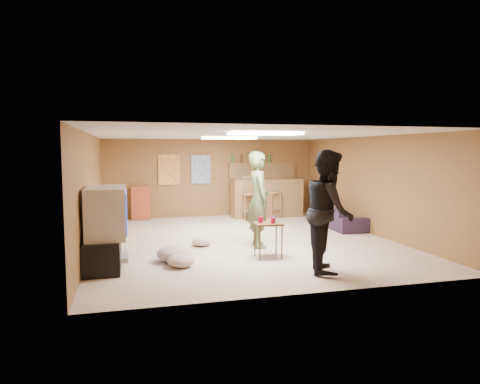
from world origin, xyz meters
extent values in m
plane|color=#C6AE97|center=(0.00, 0.00, 0.00)|extent=(7.00, 7.00, 0.00)
cube|color=silver|center=(0.00, 0.00, 2.20)|extent=(6.00, 7.00, 0.02)
cube|color=brown|center=(0.00, 3.50, 1.10)|extent=(6.00, 0.02, 2.20)
cube|color=brown|center=(0.00, -3.50, 1.10)|extent=(6.00, 0.02, 2.20)
cube|color=brown|center=(-3.00, 0.00, 1.10)|extent=(0.02, 7.00, 2.20)
cube|color=brown|center=(3.00, 0.00, 1.10)|extent=(0.02, 7.00, 2.20)
cube|color=black|center=(-2.72, -1.50, 0.25)|extent=(0.55, 1.30, 0.50)
cube|color=#B2B2B7|center=(-2.50, -1.50, 0.15)|extent=(0.35, 0.50, 0.08)
cube|color=#B2B2B7|center=(-2.65, -1.50, 0.90)|extent=(0.60, 1.10, 0.80)
cube|color=navy|center=(-2.34, -1.50, 0.90)|extent=(0.02, 0.95, 0.65)
cube|color=brown|center=(1.50, 2.95, 0.55)|extent=(2.00, 0.60, 1.10)
cube|color=#402B14|center=(1.50, 2.70, 1.10)|extent=(2.10, 0.12, 0.05)
cube|color=brown|center=(1.50, 3.40, 1.50)|extent=(2.00, 0.18, 0.05)
cube|color=brown|center=(1.50, 3.42, 1.20)|extent=(2.00, 0.14, 0.60)
cube|color=#BF3F26|center=(-1.20, 3.46, 1.35)|extent=(0.60, 0.03, 0.85)
cube|color=#334C99|center=(-0.30, 3.46, 1.35)|extent=(0.55, 0.03, 0.80)
cube|color=#AC3F1F|center=(-2.00, 3.30, 0.45)|extent=(0.50, 0.26, 0.91)
cube|color=white|center=(0.00, -1.50, 2.17)|extent=(1.20, 0.60, 0.04)
cube|color=white|center=(0.00, 1.20, 2.17)|extent=(1.20, 0.60, 0.04)
imported|color=#556238|center=(0.14, -0.69, 0.93)|extent=(0.47, 0.70, 1.87)
imported|color=black|center=(0.70, -2.58, 0.95)|extent=(0.98, 1.11, 1.89)
imported|color=black|center=(2.70, 0.84, 0.25)|extent=(0.77, 1.77, 0.51)
cube|color=#402B14|center=(0.06, -1.54, 0.31)|extent=(0.49, 0.40, 0.61)
cylinder|color=red|center=(-0.07, -1.51, 0.67)|extent=(0.11, 0.11, 0.12)
cylinder|color=red|center=(0.12, -1.61, 0.67)|extent=(0.10, 0.10, 0.11)
cylinder|color=navy|center=(0.18, -1.46, 0.67)|extent=(0.08, 0.08, 0.10)
ellipsoid|color=tan|center=(-1.58, -1.38, 0.13)|extent=(0.76, 0.76, 0.26)
ellipsoid|color=tan|center=(-0.92, -0.34, 0.09)|extent=(0.41, 0.41, 0.18)
ellipsoid|color=tan|center=(-1.50, -1.77, 0.10)|extent=(0.58, 0.58, 0.20)
camera|label=1|loc=(-2.28, -8.57, 1.87)|focal=32.00mm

